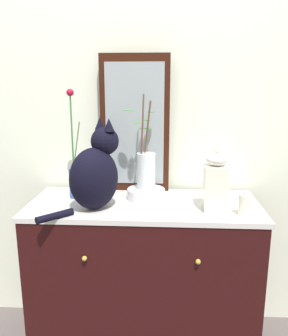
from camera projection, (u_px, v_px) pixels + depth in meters
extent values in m
cube|color=silver|center=(147.00, 104.00, 1.94)|extent=(4.40, 0.08, 2.60)
cube|color=black|center=(144.00, 279.00, 1.84)|extent=(1.13, 0.47, 0.80)
cube|color=beige|center=(144.00, 205.00, 1.74)|extent=(1.15, 0.48, 0.02)
sphere|color=#B79338|center=(84.00, 259.00, 1.56)|extent=(0.02, 0.02, 0.02)
sphere|color=#B79338|center=(198.00, 262.00, 1.53)|extent=(0.02, 0.02, 0.02)
cube|color=black|center=(135.00, 124.00, 1.87)|extent=(0.37, 0.03, 0.74)
cube|color=gray|center=(135.00, 125.00, 1.86)|extent=(0.31, 0.01, 0.65)
ellipsoid|color=black|center=(94.00, 179.00, 1.63)|extent=(0.31, 0.31, 0.30)
sphere|color=black|center=(105.00, 141.00, 1.63)|extent=(0.13, 0.13, 0.13)
cone|color=black|center=(100.00, 123.00, 1.64)|extent=(0.05, 0.05, 0.06)
cone|color=black|center=(109.00, 125.00, 1.59)|extent=(0.05, 0.05, 0.06)
cylinder|color=black|center=(55.00, 216.00, 1.53)|extent=(0.15, 0.14, 0.03)
cylinder|color=#2E4F95|center=(74.00, 183.00, 1.81)|extent=(0.05, 0.05, 0.16)
cylinder|color=#3C7439|center=(72.00, 133.00, 1.75)|extent=(0.01, 0.01, 0.36)
sphere|color=maroon|center=(70.00, 92.00, 1.70)|extent=(0.04, 0.04, 0.04)
cylinder|color=#457132|center=(76.00, 145.00, 1.76)|extent=(0.05, 0.01, 0.24)
cylinder|color=white|center=(146.00, 194.00, 1.80)|extent=(0.19, 0.19, 0.05)
cylinder|color=silver|center=(146.00, 171.00, 1.77)|extent=(0.09, 0.09, 0.19)
cylinder|color=#4C332A|center=(142.00, 132.00, 1.72)|extent=(0.02, 0.08, 0.36)
ellipsoid|color=#377533|center=(138.00, 123.00, 1.72)|extent=(0.05, 0.08, 0.01)
ellipsoid|color=#3F7343|center=(129.00, 110.00, 1.70)|extent=(0.08, 0.06, 0.01)
cylinder|color=#513922|center=(147.00, 134.00, 1.74)|extent=(0.05, 0.01, 0.33)
ellipsoid|color=#397338|center=(145.00, 129.00, 1.78)|extent=(0.08, 0.06, 0.01)
ellipsoid|color=#387A34|center=(146.00, 120.00, 1.76)|extent=(0.06, 0.08, 0.01)
ellipsoid|color=#436B3C|center=(151.00, 112.00, 1.75)|extent=(0.06, 0.08, 0.01)
cube|color=silver|center=(215.00, 188.00, 1.62)|extent=(0.11, 0.11, 0.21)
ellipsoid|color=silver|center=(217.00, 159.00, 1.59)|extent=(0.10, 0.10, 0.06)
sphere|color=silver|center=(217.00, 150.00, 1.58)|extent=(0.02, 0.02, 0.02)
cylinder|color=silver|center=(244.00, 205.00, 1.56)|extent=(0.05, 0.05, 0.10)
cylinder|color=black|center=(245.00, 194.00, 1.55)|extent=(0.00, 0.00, 0.01)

